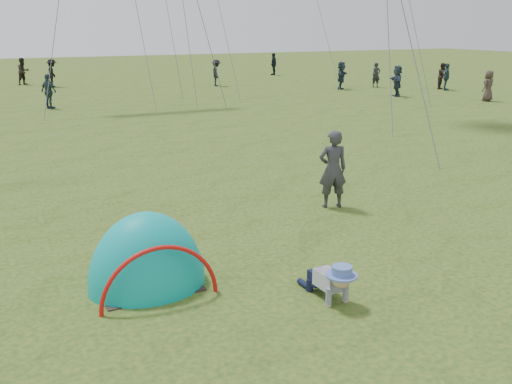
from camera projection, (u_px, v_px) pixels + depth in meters
name	position (u px, v px, depth m)	size (l,w,h in m)	color
ground	(339.00, 281.00, 9.03)	(140.00, 140.00, 0.00)	#1D4514
crawling_toddler	(331.00, 280.00, 8.33)	(0.58, 0.83, 0.64)	black
popup_tent	(148.00, 285.00, 8.89)	(1.83, 1.51, 2.37)	#089E97
standing_adult	(333.00, 169.00, 12.47)	(0.63, 0.41, 1.73)	#313037
crowd_person_2	(49.00, 91.00, 27.38)	(0.97, 0.41, 1.66)	#263C46
crowd_person_4	(488.00, 86.00, 30.15)	(0.79, 0.51, 1.61)	#3C2F28
crowd_person_5	(341.00, 75.00, 35.75)	(1.59, 0.51, 1.71)	#1E2B39
crowd_person_7	(443.00, 76.00, 35.92)	(0.79, 0.61, 1.62)	black
crowd_person_8	(446.00, 77.00, 35.13)	(0.96, 0.40, 1.64)	#263F48
crowd_person_9	(52.00, 73.00, 37.10)	(1.15, 0.66, 1.78)	black
crowd_person_11	(397.00, 81.00, 32.14)	(1.60, 0.51, 1.73)	#23303F
crowd_person_12	(376.00, 75.00, 36.82)	(0.58, 0.38, 1.58)	black
crowd_person_13	(23.00, 71.00, 38.47)	(0.87, 0.68, 1.79)	black
crowd_person_14	(274.00, 64.00, 45.95)	(1.02, 0.43, 1.75)	black
crowd_person_15	(216.00, 73.00, 37.61)	(1.11, 0.64, 1.73)	black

